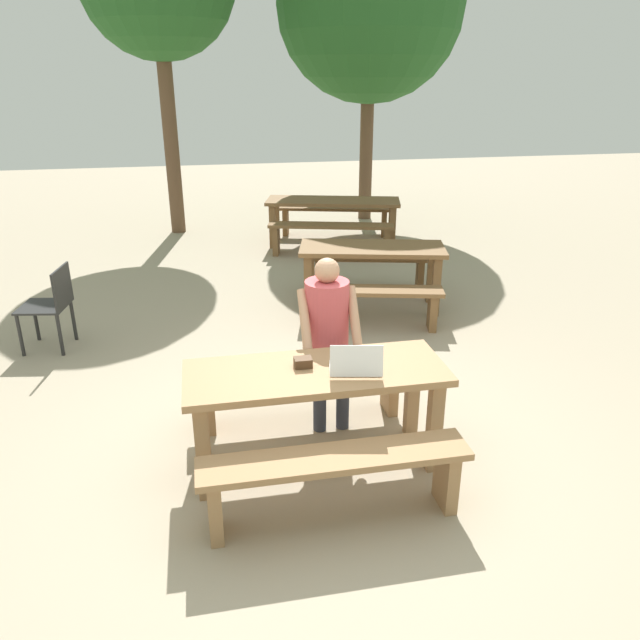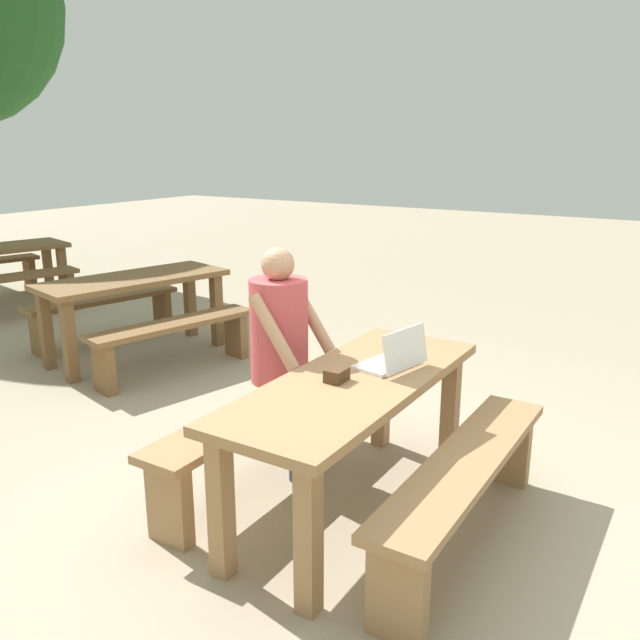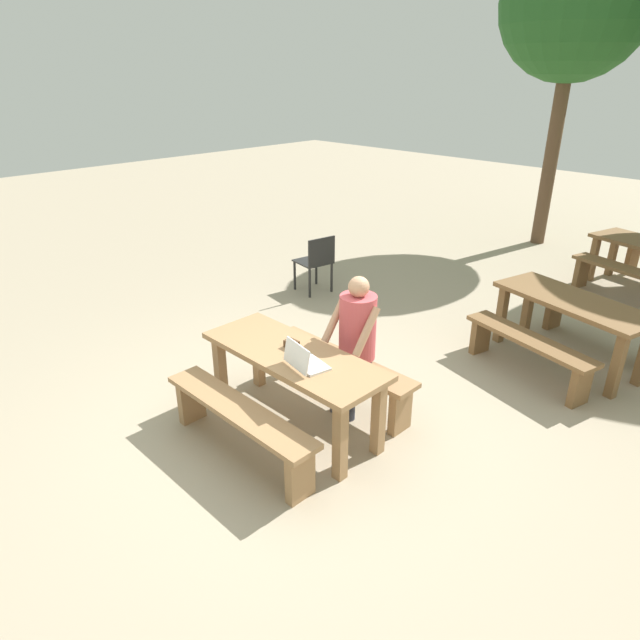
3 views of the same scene
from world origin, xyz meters
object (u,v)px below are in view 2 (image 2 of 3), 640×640
laptop (394,358)px  person_seated (284,342)px  picnic_table_mid (134,291)px  small_pouch (337,375)px  picnic_table_front (354,402)px

laptop → person_seated: size_ratio=0.29×
person_seated → picnic_table_mid: person_seated is taller
picnic_table_mid → small_pouch: bearing=-100.6°
person_seated → picnic_table_mid: (1.00, 2.33, -0.18)m
small_pouch → person_seated: person_seated is taller
small_pouch → picnic_table_mid: 3.12m
picnic_table_mid → picnic_table_front: bearing=-98.8°
picnic_table_front → person_seated: person_seated is taller
picnic_table_front → person_seated: 0.63m
laptop → picnic_table_mid: bearing=-96.4°
laptop → picnic_table_mid: laptop is taller
picnic_table_front → laptop: 0.32m
laptop → small_pouch: size_ratio=3.24×
picnic_table_front → small_pouch: small_pouch is taller
picnic_table_front → picnic_table_mid: picnic_table_front is taller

